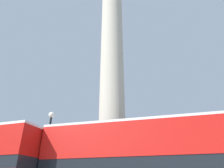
# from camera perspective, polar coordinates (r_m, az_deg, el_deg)

# --- Properties ---
(monument_column) EXTENTS (5.30, 5.30, 25.42)m
(monument_column) POSITION_cam_1_polar(r_m,az_deg,el_deg) (17.22, -0.00, 0.02)
(monument_column) COLOR #ADA593
(monument_column) RESTS_ON ground_plane
(bus_a) EXTENTS (10.61, 2.80, 4.40)m
(bus_a) POSITION_cam_1_polar(r_m,az_deg,el_deg) (10.28, 11.32, -21.76)
(bus_a) COLOR red
(bus_a) RESTS_ON ground_plane
(street_lamp) EXTENTS (0.41, 0.41, 6.25)m
(street_lamp) POSITION_cam_1_polar(r_m,az_deg,el_deg) (14.43, -18.32, -18.28)
(street_lamp) COLOR black
(street_lamp) RESTS_ON ground_plane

